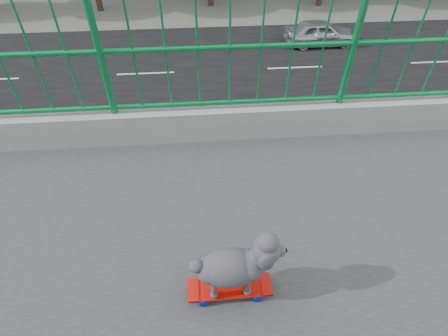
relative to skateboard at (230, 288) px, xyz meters
name	(u,v)px	position (x,y,z in m)	size (l,w,h in m)	color
road	(141,105)	(-13.19, -2.86, -7.04)	(18.00, 90.00, 0.02)	black
skateboard	(230,288)	(0.00, 0.00, 0.00)	(0.16, 0.50, 0.07)	red
poodle	(236,265)	(0.00, 0.03, 0.25)	(0.23, 0.54, 0.44)	#2E2B30
car_0	(81,214)	(-6.19, -3.94, -6.39)	(1.56, 3.88, 1.32)	#A6A6AB
car_1	(309,137)	(-9.39, 4.01, -6.40)	(1.38, 3.96, 1.31)	silver
car_4	(321,33)	(-18.99, 7.24, -6.33)	(1.70, 4.22, 1.44)	#A6A6AB
car_6	(310,135)	(-9.39, 4.04, -6.30)	(2.50, 5.41, 1.50)	#AF0707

